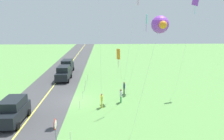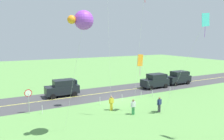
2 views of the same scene
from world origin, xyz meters
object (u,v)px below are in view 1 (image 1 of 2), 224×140
car_parked_west_near (64,73)px  car_parked_west_far (67,66)px  stop_sign (56,129)px  person_adult_companion (121,95)px  kite_pink_drift (160,25)px  kite_orange_near (195,3)px  kite_green_far (146,21)px  person_child_watcher (124,88)px  kite_yellow_high (118,55)px  person_adult_near (102,100)px  car_suv_foreground (13,111)px

car_parked_west_near → car_parked_west_far: bearing=-176.3°
stop_sign → person_adult_companion: (-9.34, 5.34, -0.94)m
kite_pink_drift → kite_orange_near: (-9.72, 6.63, 2.39)m
car_parked_west_near → kite_pink_drift: 20.76m
kite_green_far → kite_orange_near: 6.22m
person_child_watcher → kite_green_far: size_ratio=0.16×
kite_yellow_high → kite_pink_drift: kite_pink_drift is taller
person_adult_companion → kite_orange_near: (-3.56, 9.21, 10.50)m
person_adult_companion → person_adult_near: bearing=-25.9°
person_child_watcher → person_adult_companion: bearing=-72.2°
car_parked_west_far → kite_green_far: bearing=51.7°
stop_sign → person_child_watcher: (-12.22, 5.98, -0.94)m
person_adult_near → person_child_watcher: bearing=73.1°
car_parked_west_near → kite_green_far: bearing=69.9°
car_parked_west_far → kite_yellow_high: (14.08, 8.38, 4.27)m
person_adult_near → stop_sign: bearing=-95.1°
car_suv_foreground → car_parked_west_near: same height
car_suv_foreground → kite_pink_drift: (1.64, 12.94, 7.82)m
car_suv_foreground → person_adult_companion: size_ratio=2.75×
stop_sign → kite_yellow_high: (-10.30, 5.09, 3.62)m
person_adult_near → kite_yellow_high: size_ratio=0.26×
person_adult_companion → kite_yellow_high: kite_yellow_high is taller
car_parked_west_near → kite_orange_near: 21.17m
kite_pink_drift → kite_green_far: bearing=174.7°
stop_sign → kite_pink_drift: (-3.18, 7.92, 7.17)m
car_parked_west_far → car_suv_foreground: bearing=-5.1°
kite_yellow_high → kite_orange_near: size_ratio=0.50×
car_parked_west_near → person_child_watcher: bearing=52.6°
person_adult_companion → kite_yellow_high: size_ratio=0.26×
car_suv_foreground → person_adult_companion: 11.31m
car_parked_west_far → kite_pink_drift: 25.23m
kite_orange_near → car_parked_west_near: bearing=-109.3°
stop_sign → kite_pink_drift: kite_pink_drift is taller
kite_pink_drift → person_child_watcher: bearing=-167.9°
car_parked_west_near → person_child_watcher: size_ratio=2.75×
car_parked_west_far → kite_yellow_high: 16.94m
person_adult_companion → kite_pink_drift: size_ratio=0.17×
car_parked_west_far → person_child_watcher: (12.17, 9.27, -0.29)m
person_adult_near → kite_green_far: size_ratio=0.16×
stop_sign → person_adult_near: 8.63m
stop_sign → person_adult_companion: 10.81m
kite_yellow_high → car_suv_foreground: bearing=-61.5°
kite_yellow_high → kite_pink_drift: (7.12, 2.83, 3.55)m
car_parked_west_near → person_adult_companion: car_parked_west_near is taller
person_adult_companion → car_parked_west_far: bearing=-118.2°
car_suv_foreground → car_parked_west_near: 14.38m
person_adult_near → kite_yellow_high: (-2.33, 1.92, 4.56)m
kite_green_far → person_adult_companion: bearing=-34.3°
car_parked_west_far → stop_sign: (24.39, 3.29, 0.65)m
car_parked_west_near → person_child_watcher: 11.24m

